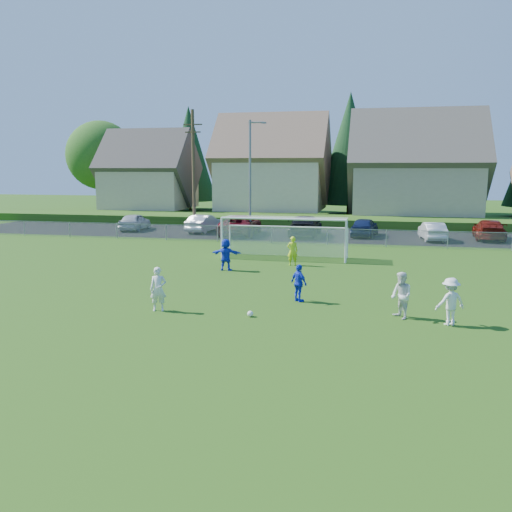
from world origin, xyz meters
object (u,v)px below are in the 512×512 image
object	(u,v)px
player_white_b	(401,296)
car_a	(135,222)
player_white_c	(450,302)
car_d	(305,226)
car_g	(489,230)
goalkeeper	(292,251)
player_blue_a	(299,283)
car_f	(432,231)
car_c	(240,225)
soccer_ball	(250,314)
player_white_a	(158,289)
car_b	(204,223)
car_e	(364,227)
soccer_goal	(285,231)
player_blue_b	(226,255)

from	to	relation	value
player_white_b	car_a	distance (m)	31.93
player_white_b	player_white_c	bearing A→B (deg)	43.01
car_d	car_g	distance (m)	13.81
goalkeeper	car_g	bearing A→B (deg)	-151.00
player_blue_a	car_f	bearing A→B (deg)	-66.54
car_f	car_c	bearing A→B (deg)	-5.58
soccer_ball	player_white_a	size ratio (longest dim) A/B	0.13
player_blue_a	car_b	world-z (taller)	player_blue_a
goalkeeper	car_a	xyz separation A→B (m)	(-15.96, 13.92, -0.08)
soccer_ball	goalkeeper	xyz separation A→B (m)	(-0.11, 10.74, 0.70)
car_d	car_g	xyz separation A→B (m)	(13.78, 0.98, -0.07)
soccer_ball	player_white_c	world-z (taller)	player_white_c
car_b	car_c	bearing A→B (deg)	166.16
player_white_a	car_d	bearing A→B (deg)	67.31
car_f	car_e	bearing A→B (deg)	-20.03
soccer_goal	player_white_c	bearing A→B (deg)	-58.06
car_c	car_g	xyz separation A→B (m)	(18.97, 1.37, -0.06)
player_blue_a	soccer_goal	world-z (taller)	soccer_goal
player_white_a	car_g	world-z (taller)	player_white_a
car_d	soccer_goal	size ratio (longest dim) A/B	0.76
car_b	player_blue_a	bearing A→B (deg)	122.78
player_white_b	car_g	world-z (taller)	player_white_b
car_g	car_e	bearing A→B (deg)	5.17
car_a	car_e	size ratio (longest dim) A/B	0.98
car_a	car_b	bearing A→B (deg)	174.45
player_white_b	car_f	bearing A→B (deg)	141.40
player_white_c	car_b	distance (m)	29.30
car_a	car_d	size ratio (longest dim) A/B	0.76
player_white_c	car_g	bearing A→B (deg)	-128.87
player_white_b	player_blue_a	xyz separation A→B (m)	(-3.94, 1.67, -0.08)
player_white_a	car_g	distance (m)	29.52
car_e	player_blue_b	bearing A→B (deg)	74.74
soccer_ball	player_white_b	distance (m)	5.49
car_e	car_f	xyz separation A→B (m)	(5.00, -1.27, -0.06)
car_f	player_white_c	bearing A→B (deg)	80.46
player_blue_b	goalkeeper	distance (m)	3.91
soccer_goal	car_f	bearing A→B (deg)	47.39
soccer_ball	car_e	world-z (taller)	car_e
car_c	car_e	bearing A→B (deg)	-174.52
player_white_b	car_c	xyz separation A→B (m)	(-11.62, 22.34, -0.04)
player_white_a	car_c	world-z (taller)	player_white_a
player_blue_b	car_b	xyz separation A→B (m)	(-6.45, 16.05, -0.11)
car_f	soccer_ball	bearing A→B (deg)	64.31
player_white_b	car_c	distance (m)	25.19
car_a	car_f	xyz separation A→B (m)	(24.55, -1.30, -0.05)
soccer_goal	player_white_b	bearing A→B (deg)	-62.75
car_b	car_g	xyz separation A→B (m)	(22.45, 0.13, 0.02)
car_e	car_g	size ratio (longest dim) A/B	0.84
car_g	soccer_goal	size ratio (longest dim) A/B	0.70
player_white_a	car_f	world-z (taller)	player_white_a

